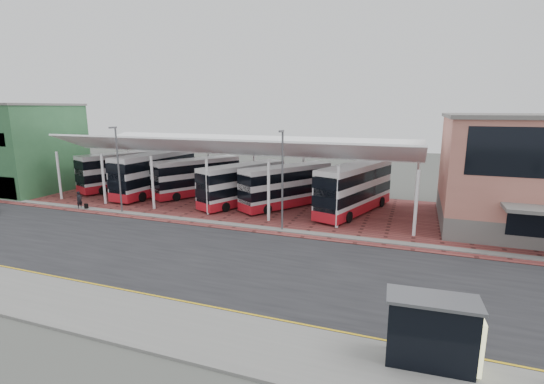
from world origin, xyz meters
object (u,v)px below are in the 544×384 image
at_px(bus_1, 155,174).
at_px(bus_shelter, 441,328).
at_px(bus_0, 124,171).
at_px(bus_2, 197,177).
at_px(bus_3, 243,185).
at_px(bus_4, 286,187).
at_px(pedestrian, 80,200).
at_px(bus_5, 355,189).

distance_m(bus_1, bus_shelter, 36.67).
bearing_deg(bus_0, bus_2, 20.82).
distance_m(bus_3, bus_shelter, 27.74).
relative_size(bus_4, pedestrian, 5.61).
xyz_separation_m(bus_0, bus_2, (10.16, -0.14, -0.14)).
bearing_deg(bus_5, bus_0, -165.37).
distance_m(bus_2, pedestrian, 12.09).
bearing_deg(bus_1, bus_4, 3.05).
xyz_separation_m(bus_0, bus_shelter, (34.42, -23.62, -0.41)).
bearing_deg(bus_1, bus_5, 4.19).
bearing_deg(bus_shelter, bus_4, 117.63).
bearing_deg(bus_5, pedestrian, -144.89).
bearing_deg(bus_0, bus_5, 18.55).
bearing_deg(bus_5, bus_1, -162.96).
bearing_deg(pedestrian, bus_shelter, -106.61).
relative_size(bus_3, bus_4, 1.04).
height_order(bus_2, bus_shelter, bus_2).
height_order(bus_0, bus_shelter, bus_0).
bearing_deg(bus_shelter, bus_5, 102.98).
bearing_deg(bus_1, bus_3, -0.23).
height_order(bus_2, bus_3, bus_2).
relative_size(bus_0, bus_shelter, 3.10).
height_order(bus_4, bus_5, bus_5).
relative_size(bus_2, bus_4, 1.02).
height_order(bus_4, pedestrian, bus_4).
bearing_deg(bus_3, bus_shelter, -26.07).
relative_size(bus_4, bus_shelter, 2.77).
bearing_deg(bus_5, bus_4, -160.24).
bearing_deg(bus_4, bus_1, -149.26).
height_order(bus_0, bus_3, bus_0).
distance_m(bus_3, bus_5, 11.19).
bearing_deg(bus_0, bus_4, 16.95).
bearing_deg(bus_5, bus_shelter, -55.93).
xyz_separation_m(bus_1, bus_3, (11.36, -1.01, -0.29)).
xyz_separation_m(bus_0, bus_3, (16.74, -2.24, -0.14)).
distance_m(bus_0, bus_2, 10.16).
xyz_separation_m(bus_3, pedestrian, (-14.20, -7.21, -1.18)).
height_order(bus_0, bus_4, bus_0).
height_order(bus_1, bus_shelter, bus_1).
bearing_deg(pedestrian, bus_2, -31.94).
xyz_separation_m(bus_3, bus_5, (11.16, 0.75, 0.21)).
bearing_deg(bus_2, bus_3, 11.93).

